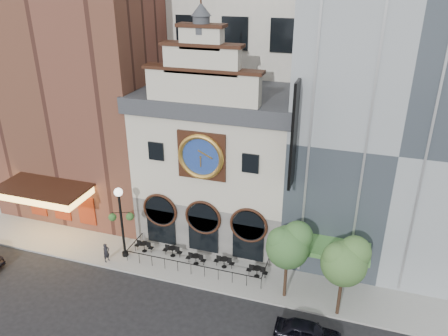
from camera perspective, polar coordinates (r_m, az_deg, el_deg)
The scene contains 16 objects.
ground at distance 32.54m, azimuth -5.12°, elevation -15.07°, with size 120.00×120.00×0.00m, color black.
sidewalk at distance 34.30m, azimuth -3.48°, elevation -12.47°, with size 44.00×5.00×0.15m, color gray.
clock_building at distance 35.30m, azimuth -0.64°, elevation 1.16°, with size 12.60×8.78×18.65m.
theater_building at distance 41.10m, azimuth -17.52°, elevation 12.08°, with size 14.00×15.60×25.00m.
retail_building at distance 34.61m, azimuth 21.50°, elevation 5.05°, with size 14.00×14.40×20.00m.
cafe_railing at distance 33.98m, azimuth -3.51°, elevation -11.76°, with size 10.60×2.60×0.90m, color black, non-canonical shape.
bistro_0 at distance 35.82m, azimuth -10.40°, elevation -10.03°, with size 1.58×0.68×0.90m.
bistro_1 at distance 34.97m, azimuth -6.74°, elevation -10.71°, with size 1.58×0.68×0.90m.
bistro_2 at distance 33.97m, azimuth -3.70°, elevation -11.76°, with size 1.58×0.68×0.90m.
bistro_3 at distance 33.59m, azimuth 0.01°, elevation -12.17°, with size 1.58×0.68×0.90m.
bistro_4 at distance 32.80m, azimuth 4.33°, elevation -13.29°, with size 1.58×0.68×0.90m.
car_right at distance 28.59m, azimuth 10.93°, elevation -20.41°, with size 1.64×4.09×1.39m, color black.
pedestrian at distance 35.18m, azimuth -15.12°, elevation -10.62°, with size 0.57×0.37×1.56m, color black.
lamppost at distance 33.93m, azimuth -13.32°, elevation -6.00°, with size 1.81×1.10×5.95m.
tree_left at distance 29.17m, azimuth 8.45°, elevation -9.79°, with size 2.99×2.88×5.76m.
tree_right at distance 28.46m, azimuth 15.55°, elevation -11.52°, with size 2.99×2.88×5.75m.
Camera 1 is at (10.37, -22.87, 20.69)m, focal length 35.00 mm.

